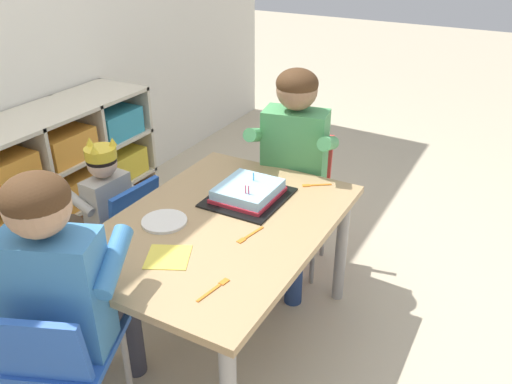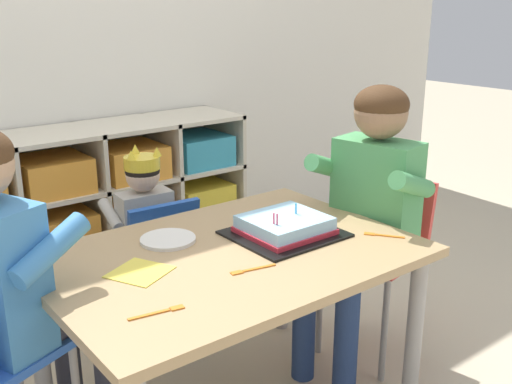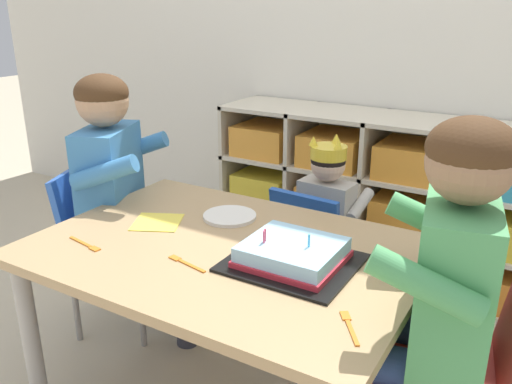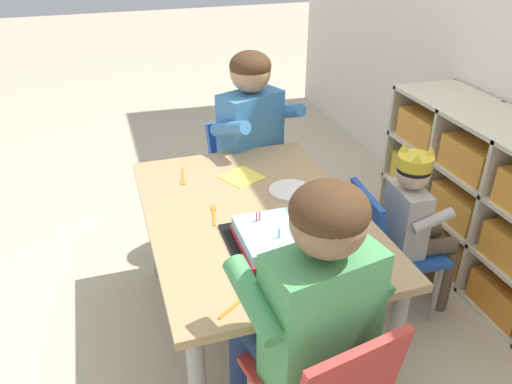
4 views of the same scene
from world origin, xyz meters
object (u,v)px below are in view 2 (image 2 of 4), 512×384
(birthday_cake_on_tray, at_px, (284,227))
(fork_beside_plate_stack, at_px, (250,270))
(paper_plate_stack, at_px, (168,239))
(guest_at_table_side, at_px, (367,199))
(activity_table, at_px, (230,273))
(child_with_crown, at_px, (141,219))
(classroom_chair_blue, at_px, (155,260))
(fork_near_child_seat, at_px, (381,235))
(fork_near_cake_tray, at_px, (160,312))
(classroom_chair_guest_side, at_px, (379,245))
(adult_helper_seated, at_px, (10,265))

(birthday_cake_on_tray, distance_m, fork_beside_plate_stack, 0.30)
(paper_plate_stack, bearing_deg, guest_at_table_side, -17.47)
(fork_beside_plate_stack, bearing_deg, activity_table, 88.32)
(child_with_crown, height_order, fork_beside_plate_stack, child_with_crown)
(classroom_chair_blue, bearing_deg, birthday_cake_on_tray, 111.82)
(child_with_crown, bearing_deg, fork_near_child_seat, 119.58)
(paper_plate_stack, distance_m, fork_near_cake_tray, 0.47)
(paper_plate_stack, xyz_separation_m, fork_near_cake_tray, (-0.25, -0.39, -0.00))
(guest_at_table_side, relative_size, paper_plate_stack, 5.93)
(activity_table, relative_size, birthday_cake_on_tray, 3.29)
(child_with_crown, distance_m, classroom_chair_guest_side, 0.95)
(classroom_chair_blue, bearing_deg, fork_near_cake_tray, 67.10)
(birthday_cake_on_tray, xyz_separation_m, fork_beside_plate_stack, (-0.26, -0.15, -0.02))
(fork_near_cake_tray, height_order, fork_near_child_seat, same)
(classroom_chair_guest_side, bearing_deg, fork_near_child_seat, -60.39)
(guest_at_table_side, distance_m, fork_near_child_seat, 0.22)
(adult_helper_seated, distance_m, guest_at_table_side, 1.20)
(fork_near_child_seat, bearing_deg, classroom_chair_blue, 174.15)
(classroom_chair_blue, distance_m, adult_helper_seated, 0.79)
(classroom_chair_blue, height_order, paper_plate_stack, classroom_chair_blue)
(paper_plate_stack, bearing_deg, activity_table, -60.10)
(guest_at_table_side, distance_m, birthday_cake_on_tray, 0.37)
(fork_beside_plate_stack, bearing_deg, child_with_crown, 95.63)
(guest_at_table_side, height_order, fork_near_cake_tray, guest_at_table_side)
(classroom_chair_guest_side, distance_m, fork_beside_plate_stack, 0.76)
(child_with_crown, xyz_separation_m, fork_beside_plate_stack, (-0.08, -0.83, 0.11))
(activity_table, bearing_deg, fork_near_cake_tray, -150.19)
(classroom_chair_blue, xyz_separation_m, fork_near_child_seat, (0.43, -0.78, 0.24))
(adult_helper_seated, height_order, classroom_chair_guest_side, adult_helper_seated)
(activity_table, height_order, birthday_cake_on_tray, birthday_cake_on_tray)
(adult_helper_seated, relative_size, paper_plate_stack, 5.82)
(classroom_chair_guest_side, distance_m, fork_near_child_seat, 0.34)
(activity_table, xyz_separation_m, fork_near_cake_tray, (-0.36, -0.21, 0.08))
(activity_table, xyz_separation_m, classroom_chair_guest_side, (0.70, -0.01, -0.08))
(child_with_crown, height_order, classroom_chair_guest_side, child_with_crown)
(classroom_chair_guest_side, xyz_separation_m, birthday_cake_on_tray, (-0.47, 0.01, 0.18))
(classroom_chair_guest_side, bearing_deg, child_with_crown, -147.69)
(adult_helper_seated, distance_m, birthday_cake_on_tray, 0.84)
(guest_at_table_side, bearing_deg, fork_beside_plate_stack, -89.75)
(activity_table, bearing_deg, paper_plate_stack, 119.90)
(birthday_cake_on_tray, distance_m, paper_plate_stack, 0.38)
(fork_near_child_seat, bearing_deg, guest_at_table_side, 111.14)
(child_with_crown, xyz_separation_m, fork_near_cake_tray, (-0.41, -0.89, 0.11))
(classroom_chair_blue, bearing_deg, fork_beside_plate_stack, 88.29)
(classroom_chair_blue, bearing_deg, paper_plate_stack, 72.99)
(classroom_chair_guest_side, xyz_separation_m, fork_near_cake_tray, (-1.05, -0.20, 0.16))
(paper_plate_stack, distance_m, fork_beside_plate_stack, 0.35)
(classroom_chair_blue, height_order, fork_beside_plate_stack, classroom_chair_blue)
(fork_near_cake_tray, bearing_deg, fork_near_child_seat, -170.04)
(classroom_chair_guest_side, relative_size, fork_near_child_seat, 5.95)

